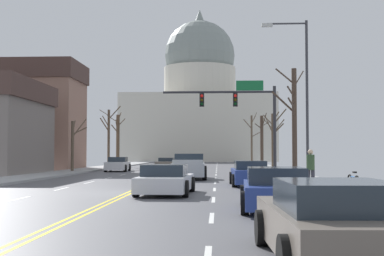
{
  "coord_description": "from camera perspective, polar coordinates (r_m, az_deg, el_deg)",
  "views": [
    {
      "loc": [
        3.67,
        -22.14,
        1.66
      ],
      "look_at": [
        0.79,
        36.07,
        4.36
      ],
      "focal_mm": 49.67,
      "sensor_mm": 36.0,
      "label": 1
    }
  ],
  "objects": [
    {
      "name": "ground",
      "position": [
        22.5,
        -6.62,
        -6.82
      ],
      "size": [
        20.0,
        180.0,
        0.2
      ],
      "color": "#4F4F54"
    },
    {
      "name": "signal_gantry",
      "position": [
        37.23,
        5.42,
        2.19
      ],
      "size": [
        7.91,
        0.41,
        6.56
      ],
      "color": "#28282D",
      "rests_on": "ground"
    },
    {
      "name": "street_lamp_right",
      "position": [
        27.69,
        11.64,
        4.39
      ],
      "size": [
        2.35,
        0.24,
        8.29
      ],
      "color": "#333338",
      "rests_on": "ground"
    },
    {
      "name": "capitol_building",
      "position": [
        105.69,
        0.83,
        2.16
      ],
      "size": [
        28.65,
        22.87,
        30.41
      ],
      "color": "beige",
      "rests_on": "ground"
    },
    {
      "name": "pickup_truck_near_00",
      "position": [
        33.65,
        -0.33,
        -4.25
      ],
      "size": [
        2.34,
        5.33,
        1.59
      ],
      "color": "#ADB2B7",
      "rests_on": "ground"
    },
    {
      "name": "sedan_near_01",
      "position": [
        26.94,
        6.22,
        -4.92
      ],
      "size": [
        2.0,
        4.47,
        1.25
      ],
      "color": "navy",
      "rests_on": "ground"
    },
    {
      "name": "sedan_near_02",
      "position": [
        21.24,
        -2.86,
        -5.64
      ],
      "size": [
        2.21,
        4.64,
        1.19
      ],
      "color": "silver",
      "rests_on": "ground"
    },
    {
      "name": "sedan_near_03",
      "position": [
        15.67,
        8.95,
        -6.57
      ],
      "size": [
        2.15,
        4.39,
        1.24
      ],
      "color": "navy",
      "rests_on": "ground"
    },
    {
      "name": "sedan_near_04",
      "position": [
        8.4,
        14.83,
        -9.89
      ],
      "size": [
        2.11,
        4.64,
        1.25
      ],
      "color": "#6B6056",
      "rests_on": "ground"
    },
    {
      "name": "sedan_oncoming_00",
      "position": [
        47.46,
        -7.97,
        -3.92
      ],
      "size": [
        2.05,
        4.43,
        1.27
      ],
      "color": "silver",
      "rests_on": "ground"
    },
    {
      "name": "sedan_oncoming_01",
      "position": [
        55.8,
        -2.77,
        -3.81
      ],
      "size": [
        2.1,
        4.53,
        1.12
      ],
      "color": "#6B6056",
      "rests_on": "ground"
    },
    {
      "name": "flank_building_00",
      "position": [
        54.52,
        -17.24,
        1.29
      ],
      "size": [
        10.47,
        7.06,
        10.47
      ],
      "color": "#8C6656",
      "rests_on": "ground"
    },
    {
      "name": "bare_tree_00",
      "position": [
        58.18,
        7.51,
        -1.3
      ],
      "size": [
        1.77,
        1.24,
        5.76
      ],
      "color": "#423328",
      "rests_on": "ground"
    },
    {
      "name": "bare_tree_01",
      "position": [
        62.4,
        -7.97,
        -1.18
      ],
      "size": [
        2.15,
        1.61,
        6.13
      ],
      "color": "#4C3D2D",
      "rests_on": "ground"
    },
    {
      "name": "bare_tree_02",
      "position": [
        66.4,
        6.43,
        -1.07
      ],
      "size": [
        2.1,
        1.66,
        6.46
      ],
      "color": "brown",
      "rests_on": "ground"
    },
    {
      "name": "bare_tree_03",
      "position": [
        57.37,
        -8.94,
        -0.75
      ],
      "size": [
        2.38,
        1.68,
        6.52
      ],
      "color": "brown",
      "rests_on": "ground"
    },
    {
      "name": "bare_tree_04",
      "position": [
        30.44,
        10.86,
        0.84
      ],
      "size": [
        1.89,
        2.76,
        6.49
      ],
      "color": "#423328",
      "rests_on": "ground"
    },
    {
      "name": "bare_tree_05",
      "position": [
        45.49,
        -12.64,
        -1.55
      ],
      "size": [
        1.74,
        1.84,
        4.38
      ],
      "color": "brown",
      "rests_on": "ground"
    },
    {
      "name": "bare_tree_06",
      "position": [
        49.75,
        8.76,
        -1.14
      ],
      "size": [
        2.45,
        2.34,
        5.62
      ],
      "color": "#4C3D2D",
      "rests_on": "ground"
    },
    {
      "name": "pedestrian_00",
      "position": [
        23.33,
        12.62,
        -4.08
      ],
      "size": [
        0.35,
        0.34,
        1.66
      ],
      "color": "#33333D",
      "rests_on": "ground"
    },
    {
      "name": "bicycle_parked",
      "position": [
        20.95,
        16.93,
        -5.76
      ],
      "size": [
        0.12,
        1.77,
        0.85
      ],
      "color": "black",
      "rests_on": "ground"
    }
  ]
}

